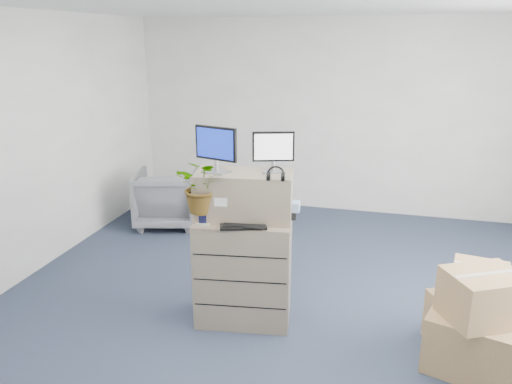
{
  "coord_description": "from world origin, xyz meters",
  "views": [
    {
      "loc": [
        0.69,
        -3.78,
        2.53
      ],
      "look_at": [
        -0.41,
        0.4,
        1.17
      ],
      "focal_mm": 35.0,
      "sensor_mm": 36.0,
      "label": 1
    }
  ],
  "objects_px": {
    "monitor_left": "(216,147)",
    "keyboard": "(243,226)",
    "filing_cabinet_lower": "(244,270)",
    "water_bottle": "(252,206)",
    "potted_plant": "(204,193)",
    "monitor_right": "(273,150)",
    "office_chair": "(168,195)"
  },
  "relations": [
    {
      "from": "potted_plant",
      "to": "office_chair",
      "type": "distance_m",
      "value": 2.73
    },
    {
      "from": "keyboard",
      "to": "monitor_left",
      "type": "bearing_deg",
      "value": 134.07
    },
    {
      "from": "monitor_left",
      "to": "potted_plant",
      "type": "bearing_deg",
      "value": -111.87
    },
    {
      "from": "water_bottle",
      "to": "potted_plant",
      "type": "bearing_deg",
      "value": -156.47
    },
    {
      "from": "keyboard",
      "to": "potted_plant",
      "type": "height_order",
      "value": "potted_plant"
    },
    {
      "from": "water_bottle",
      "to": "office_chair",
      "type": "xyz_separation_m",
      "value": [
        -1.76,
        2.04,
        -0.68
      ]
    },
    {
      "from": "filing_cabinet_lower",
      "to": "keyboard",
      "type": "bearing_deg",
      "value": -81.81
    },
    {
      "from": "monitor_left",
      "to": "potted_plant",
      "type": "relative_size",
      "value": 0.73
    },
    {
      "from": "filing_cabinet_lower",
      "to": "monitor_left",
      "type": "relative_size",
      "value": 2.46
    },
    {
      "from": "filing_cabinet_lower",
      "to": "office_chair",
      "type": "xyz_separation_m",
      "value": [
        -1.7,
        2.07,
        -0.07
      ]
    },
    {
      "from": "monitor_right",
      "to": "potted_plant",
      "type": "bearing_deg",
      "value": -174.0
    },
    {
      "from": "monitor_left",
      "to": "office_chair",
      "type": "bearing_deg",
      "value": 140.58
    },
    {
      "from": "office_chair",
      "to": "potted_plant",
      "type": "bearing_deg",
      "value": 107.69
    },
    {
      "from": "monitor_right",
      "to": "keyboard",
      "type": "relative_size",
      "value": 0.9
    },
    {
      "from": "filing_cabinet_lower",
      "to": "potted_plant",
      "type": "bearing_deg",
      "value": -165.33
    },
    {
      "from": "monitor_left",
      "to": "potted_plant",
      "type": "height_order",
      "value": "monitor_left"
    },
    {
      "from": "monitor_right",
      "to": "office_chair",
      "type": "distance_m",
      "value": 3.0
    },
    {
      "from": "office_chair",
      "to": "monitor_right",
      "type": "bearing_deg",
      "value": 120.18
    },
    {
      "from": "keyboard",
      "to": "office_chair",
      "type": "xyz_separation_m",
      "value": [
        -1.75,
        2.24,
        -0.57
      ]
    },
    {
      "from": "filing_cabinet_lower",
      "to": "keyboard",
      "type": "height_order",
      "value": "keyboard"
    },
    {
      "from": "water_bottle",
      "to": "potted_plant",
      "type": "relative_size",
      "value": 0.45
    },
    {
      "from": "keyboard",
      "to": "potted_plant",
      "type": "bearing_deg",
      "value": 155.54
    },
    {
      "from": "filing_cabinet_lower",
      "to": "monitor_right",
      "type": "relative_size",
      "value": 2.77
    },
    {
      "from": "filing_cabinet_lower",
      "to": "monitor_left",
      "type": "xyz_separation_m",
      "value": [
        -0.23,
        -0.02,
        1.14
      ]
    },
    {
      "from": "potted_plant",
      "to": "monitor_left",
      "type": "bearing_deg",
      "value": 52.54
    },
    {
      "from": "monitor_left",
      "to": "keyboard",
      "type": "distance_m",
      "value": 0.71
    },
    {
      "from": "monitor_right",
      "to": "monitor_left",
      "type": "bearing_deg",
      "value": 178.18
    },
    {
      "from": "water_bottle",
      "to": "potted_plant",
      "type": "distance_m",
      "value": 0.44
    },
    {
      "from": "monitor_left",
      "to": "monitor_right",
      "type": "bearing_deg",
      "value": 31.04
    },
    {
      "from": "keyboard",
      "to": "monitor_right",
      "type": "bearing_deg",
      "value": 37.58
    },
    {
      "from": "monitor_left",
      "to": "keyboard",
      "type": "bearing_deg",
      "value": -12.19
    },
    {
      "from": "filing_cabinet_lower",
      "to": "monitor_right",
      "type": "distance_m",
      "value": 1.14
    }
  ]
}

